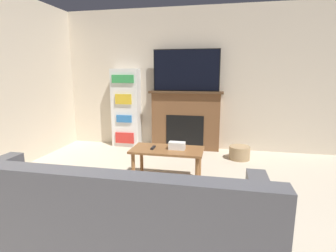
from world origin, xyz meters
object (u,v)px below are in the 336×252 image
fireplace (186,120)px  tv (186,70)px  couch (102,227)px  storage_basket (239,153)px  coffee_table (167,154)px  bookshelf (126,108)px

fireplace → tv: bearing=-90.0°
fireplace → couch: (-0.21, -3.28, -0.29)m
fireplace → couch: 3.30m
couch → storage_basket: couch is taller
coffee_table → bookshelf: bearing=126.3°
fireplace → tv: size_ratio=1.13×
storage_basket → tv: bearing=156.7°
storage_basket → couch: bearing=-113.6°
couch → coffee_table: bearing=83.5°
bookshelf → storage_basket: bookshelf is taller
tv → bookshelf: size_ratio=0.80×
bookshelf → couch: bearing=-72.9°
couch → bookshelf: size_ratio=1.63×
coffee_table → bookshelf: size_ratio=0.63×
fireplace → storage_basket: bearing=-24.3°
tv → couch: tv is taller
couch → bookshelf: 3.44m
couch → bookshelf: bearing=107.1°
fireplace → bookshelf: size_ratio=0.91×
tv → bookshelf: bearing=-179.9°
tv → couch: 3.49m
storage_basket → bookshelf: bearing=168.9°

